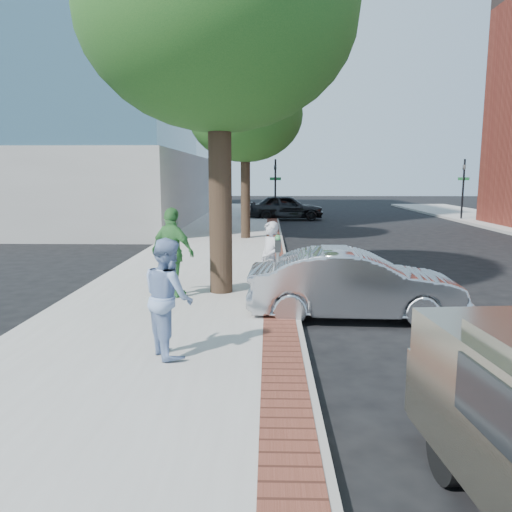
{
  "coord_description": "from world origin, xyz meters",
  "views": [
    {
      "loc": [
        0.49,
        -9.36,
        2.81
      ],
      "look_at": [
        0.24,
        0.59,
        1.2
      ],
      "focal_mm": 35.0,
      "sensor_mm": 36.0,
      "label": 1
    }
  ],
  "objects_px": {
    "person_officer": "(168,297)",
    "sedan_silver": "(354,284)",
    "person_green": "(173,253)",
    "parking_meter": "(278,256)",
    "person_gray": "(270,260)",
    "bg_car": "(286,207)"
  },
  "relations": [
    {
      "from": "person_green",
      "to": "sedan_silver",
      "type": "xyz_separation_m",
      "value": [
        3.8,
        -1.1,
        -0.45
      ]
    },
    {
      "from": "bg_car",
      "to": "person_officer",
      "type": "bearing_deg",
      "value": 172.86
    },
    {
      "from": "person_gray",
      "to": "person_green",
      "type": "bearing_deg",
      "value": -120.37
    },
    {
      "from": "bg_car",
      "to": "parking_meter",
      "type": "bearing_deg",
      "value": 176.44
    },
    {
      "from": "person_officer",
      "to": "bg_car",
      "type": "distance_m",
      "value": 24.87
    },
    {
      "from": "sedan_silver",
      "to": "person_green",
      "type": "bearing_deg",
      "value": 76.36
    },
    {
      "from": "parking_meter",
      "to": "person_officer",
      "type": "distance_m",
      "value": 3.26
    },
    {
      "from": "parking_meter",
      "to": "person_officer",
      "type": "height_order",
      "value": "person_officer"
    },
    {
      "from": "sedan_silver",
      "to": "bg_car",
      "type": "bearing_deg",
      "value": 3.95
    },
    {
      "from": "person_green",
      "to": "bg_car",
      "type": "distance_m",
      "value": 21.38
    },
    {
      "from": "person_gray",
      "to": "sedan_silver",
      "type": "height_order",
      "value": "person_gray"
    },
    {
      "from": "person_gray",
      "to": "bg_car",
      "type": "bearing_deg",
      "value": 147.45
    },
    {
      "from": "person_gray",
      "to": "person_green",
      "type": "distance_m",
      "value": 2.15
    },
    {
      "from": "person_green",
      "to": "sedan_silver",
      "type": "relative_size",
      "value": 0.47
    },
    {
      "from": "parking_meter",
      "to": "bg_car",
      "type": "bearing_deg",
      "value": 87.59
    },
    {
      "from": "bg_car",
      "to": "person_gray",
      "type": "bearing_deg",
      "value": 175.95
    },
    {
      "from": "parking_meter",
      "to": "person_green",
      "type": "xyz_separation_m",
      "value": [
        -2.29,
        0.81,
        -0.07
      ]
    },
    {
      "from": "person_officer",
      "to": "sedan_silver",
      "type": "relative_size",
      "value": 0.42
    },
    {
      "from": "parking_meter",
      "to": "sedan_silver",
      "type": "height_order",
      "value": "parking_meter"
    },
    {
      "from": "person_gray",
      "to": "bg_car",
      "type": "height_order",
      "value": "person_gray"
    },
    {
      "from": "person_green",
      "to": "sedan_silver",
      "type": "height_order",
      "value": "person_green"
    },
    {
      "from": "person_gray",
      "to": "person_green",
      "type": "xyz_separation_m",
      "value": [
        -2.15,
        0.03,
        0.15
      ]
    }
  ]
}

